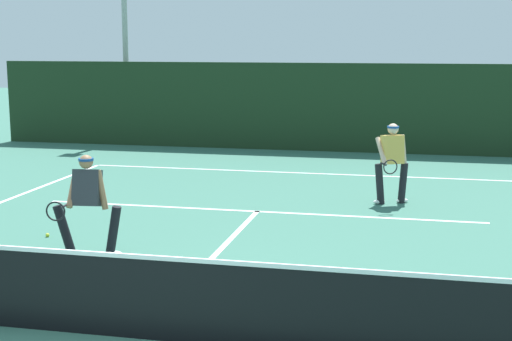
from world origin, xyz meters
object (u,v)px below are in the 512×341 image
object	(u,v)px
player_near	(87,201)
player_far	(392,160)
light_pole	(124,1)
tennis_ball	(47,235)

from	to	relation	value
player_near	player_far	world-z (taller)	player_far
light_pole	tennis_ball	bearing A→B (deg)	-74.01
player_near	light_pole	bearing A→B (deg)	-76.49
player_near	player_far	bearing A→B (deg)	-138.70
player_near	player_far	xyz separation A→B (m)	(4.37, 4.77, 0.04)
player_far	tennis_ball	distance (m)	6.82
tennis_ball	light_pole	xyz separation A→B (m)	(-3.43, 11.96, 4.50)
player_near	light_pole	size ratio (longest dim) A/B	0.21
tennis_ball	light_pole	size ratio (longest dim) A/B	0.01
player_far	tennis_ball	bearing A→B (deg)	9.78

